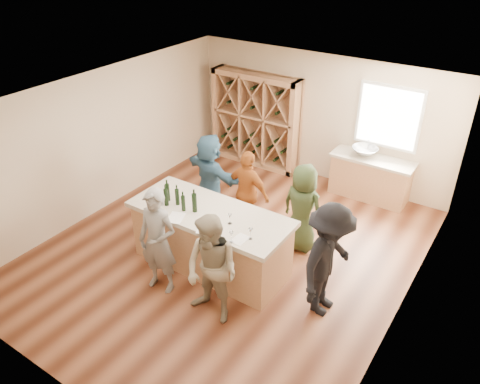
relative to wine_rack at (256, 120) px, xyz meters
The scene contains 33 objects.
floor 3.78m from the wine_rack, 65.36° to the right, with size 6.00×7.00×0.10m, color brown.
ceiling 4.00m from the wine_rack, 65.36° to the right, with size 6.00×7.00×0.10m, color white.
wall_back 1.56m from the wine_rack, 10.57° to the left, with size 6.00×0.10×2.80m, color beige.
wall_front 6.99m from the wine_rack, 77.60° to the right, with size 6.00×0.10×2.80m, color beige.
wall_left 3.63m from the wine_rack, 115.36° to the right, with size 0.10×7.00×2.80m, color beige.
wall_right 5.61m from the wine_rack, 35.70° to the right, with size 0.10×7.00×2.80m, color beige.
window_frame 3.08m from the wine_rack, ahead, with size 1.30×0.06×1.30m, color white.
window_pane 3.07m from the wine_rack, ahead, with size 1.18×0.01×1.18m, color white.
wine_rack is the anchor object (origin of this frame).
back_counter_base 2.98m from the wine_rack, ahead, with size 1.60×0.58×0.86m, color #B17E54.
back_counter_top 2.91m from the wine_rack, ahead, with size 1.70×0.62×0.06m, color #BFB39C.
sink 2.70m from the wine_rack, ahead, with size 0.54×0.54×0.19m, color silver.
faucet 2.70m from the wine_rack, ahead, with size 0.02×0.02×0.30m, color silver.
tasting_counter_base 4.09m from the wine_rack, 68.61° to the right, with size 2.60×1.00×1.00m, color #B17E54.
tasting_counter_top 4.04m from the wine_rack, 68.61° to the right, with size 2.72×1.12×0.08m, color #BFB39C.
wine_bottle_a 3.93m from the wine_rack, 80.04° to the right, with size 0.08×0.08×0.31m, color black.
wine_bottle_b 4.07m from the wine_rack, 79.23° to the right, with size 0.07×0.07×0.30m, color black.
wine_bottle_c 3.98m from the wine_rack, 76.95° to the right, with size 0.07×0.07×0.28m, color black.
wine_bottle_d 4.12m from the wine_rack, 74.49° to the right, with size 0.07×0.07×0.27m, color black.
wine_bottle_e 4.09m from the wine_rack, 71.93° to the right, with size 0.08×0.08×0.33m, color black.
wine_glass_b 4.54m from the wine_rack, 67.87° to the right, with size 0.06×0.06×0.17m, color white.
wine_glass_c 4.80m from the wine_rack, 62.27° to the right, with size 0.07×0.07×0.18m, color white.
wine_glass_d 4.33m from the wine_rack, 63.34° to the right, with size 0.06×0.06×0.16m, color white.
wine_glass_e 4.70m from the wine_rack, 58.98° to the right, with size 0.07×0.07×0.19m, color white.
tasting_menu_a 4.35m from the wine_rack, 74.90° to the right, with size 0.24×0.33×0.00m, color white.
tasting_menu_b 4.52m from the wine_rack, 68.02° to the right, with size 0.21×0.29×0.00m, color white.
tasting_menu_c 4.72m from the wine_rack, 60.82° to the right, with size 0.20×0.27×0.00m, color white.
person_near_left 4.80m from the wine_rack, 76.20° to the right, with size 0.65×0.48×1.79m, color slate.
person_near_right 5.22m from the wine_rack, 64.81° to the right, with size 0.85×0.46×1.74m, color gray.
person_server 5.10m from the wine_rack, 46.19° to the right, with size 1.19×0.55×1.84m, color black.
person_far_mid 2.90m from the wine_rack, 60.82° to the right, with size 0.95×0.49×1.62m, color #994C19.
person_far_right 3.53m from the wine_rack, 44.58° to the right, with size 0.80×0.52×1.65m, color #263319.
person_far_left 2.51m from the wine_rack, 78.67° to the right, with size 1.59×0.57×1.71m, color #335972.
Camera 1 is at (3.90, -5.52, 5.16)m, focal length 35.00 mm.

